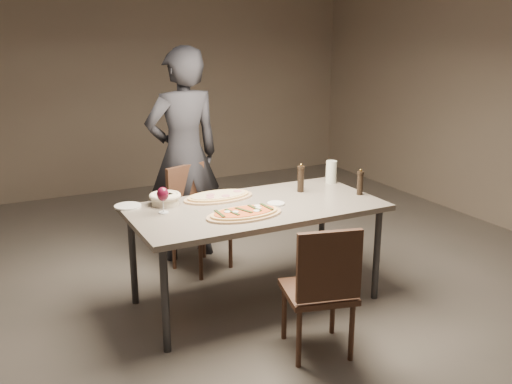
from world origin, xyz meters
name	(u,v)px	position (x,y,z in m)	size (l,w,h in m)	color
room	(256,115)	(0.00, 0.00, 1.40)	(7.00, 7.00, 7.00)	#5B554F
dining_table	(256,213)	(0.00, 0.00, 0.69)	(1.80, 0.90, 0.75)	slate
zucchini_pizza	(244,213)	(-0.18, -0.17, 0.77)	(0.55, 0.30, 0.05)	tan
ham_pizza	(219,196)	(-0.17, 0.28, 0.77)	(0.54, 0.30, 0.04)	tan
bread_basket	(165,198)	(-0.57, 0.32, 0.80)	(0.23, 0.23, 0.08)	beige
oil_dish	(276,204)	(0.14, -0.05, 0.76)	(0.13, 0.13, 0.01)	white
pepper_mill_left	(301,178)	(0.47, 0.16, 0.86)	(0.06, 0.06, 0.22)	black
pepper_mill_right	(360,183)	(0.83, -0.11, 0.85)	(0.05, 0.05, 0.20)	black
carafe	(331,172)	(0.83, 0.27, 0.84)	(0.09, 0.09, 0.18)	silver
wine_glass	(163,195)	(-0.65, 0.14, 0.88)	(0.08, 0.08, 0.18)	silver
side_plate	(128,206)	(-0.83, 0.38, 0.76)	(0.19, 0.19, 0.01)	white
chair_near	(322,285)	(0.02, -0.85, 0.48)	(0.50, 0.50, 0.86)	#40271A
chair_far	(195,211)	(-0.16, 0.82, 0.49)	(0.53, 0.53, 0.87)	#40271A
diner	(184,155)	(-0.15, 1.07, 0.92)	(0.67, 0.44, 1.84)	black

